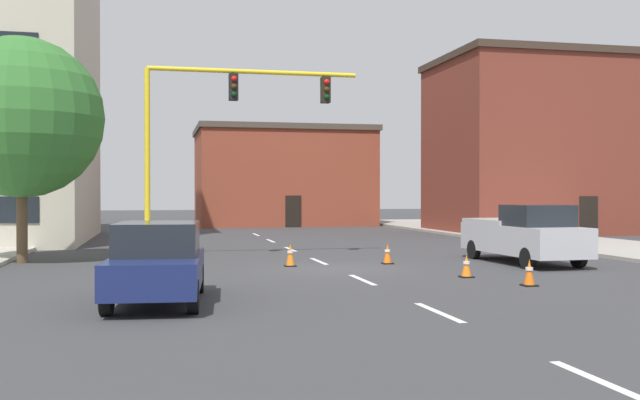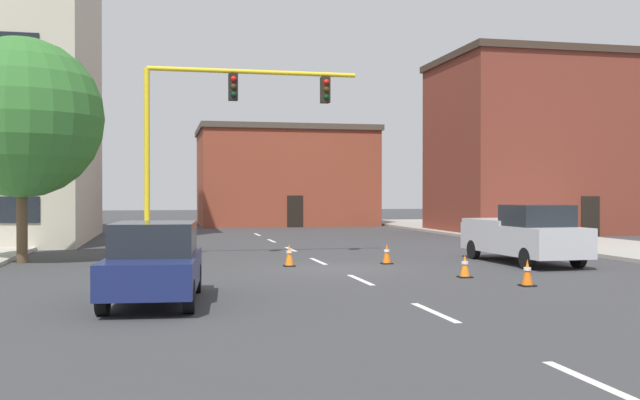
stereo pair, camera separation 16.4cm
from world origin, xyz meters
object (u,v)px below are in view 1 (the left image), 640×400
object	(u,v)px
traffic_signal_gantry	(178,198)
traffic_cone_roadside_c	(529,273)
pickup_truck_silver	(524,234)
traffic_cone_roadside_d	(466,266)
sedan_navy_near_left	(158,262)
traffic_cone_roadside_b	(290,255)
traffic_cone_roadside_a	(388,254)
tree_left_near	(22,118)

from	to	relation	value
traffic_signal_gantry	traffic_cone_roadside_c	distance (m)	12.70
pickup_truck_silver	traffic_cone_roadside_d	size ratio (longest dim) A/B	8.41
sedan_navy_near_left	traffic_cone_roadside_b	world-z (taller)	sedan_navy_near_left
traffic_signal_gantry	traffic_cone_roadside_a	size ratio (longest dim) A/B	12.29
sedan_navy_near_left	traffic_cone_roadside_a	size ratio (longest dim) A/B	6.77
pickup_truck_silver	sedan_navy_near_left	xyz separation A→B (m)	(-12.08, -6.29, -0.09)
traffic_signal_gantry	traffic_cone_roadside_b	size ratio (longest dim) A/B	11.47
sedan_navy_near_left	traffic_cone_roadside_a	xyz separation A→B (m)	(7.51, 7.08, -0.55)
sedan_navy_near_left	traffic_cone_roadside_c	distance (m)	9.31
sedan_navy_near_left	traffic_cone_roadside_b	bearing A→B (deg)	59.09
traffic_cone_roadside_c	traffic_cone_roadside_d	xyz separation A→B (m)	(-0.79, 2.09, -0.02)
traffic_cone_roadside_c	sedan_navy_near_left	bearing A→B (deg)	-175.09
traffic_cone_roadside_a	traffic_cone_roadside_d	bearing A→B (deg)	-77.11
traffic_signal_gantry	traffic_cone_roadside_b	xyz separation A→B (m)	(3.49, -3.00, -1.84)
traffic_signal_gantry	sedan_navy_near_left	xyz separation A→B (m)	(-0.69, -9.98, -1.32)
tree_left_near	traffic_cone_roadside_d	world-z (taller)	tree_left_near
traffic_cone_roadside_c	pickup_truck_silver	bearing A→B (deg)	62.80
pickup_truck_silver	tree_left_near	bearing A→B (deg)	167.07
traffic_cone_roadside_c	traffic_cone_roadside_a	bearing A→B (deg)	105.54
tree_left_near	pickup_truck_silver	size ratio (longest dim) A/B	1.40
pickup_truck_silver	traffic_cone_roadside_b	distance (m)	7.96
traffic_cone_roadside_b	traffic_cone_roadside_c	distance (m)	8.00
traffic_signal_gantry	traffic_cone_roadside_c	size ratio (longest dim) A/B	12.24
traffic_cone_roadside_c	traffic_cone_roadside_d	size ratio (longest dim) A/B	1.06
traffic_signal_gantry	tree_left_near	distance (m)	5.86
traffic_signal_gantry	pickup_truck_silver	xyz separation A→B (m)	(11.39, -3.69, -1.23)
tree_left_near	traffic_cone_roadside_c	xyz separation A→B (m)	(13.75, -9.30, -4.59)
tree_left_near	traffic_cone_roadside_c	bearing A→B (deg)	-34.05
traffic_signal_gantry	traffic_cone_roadside_a	distance (m)	7.64
traffic_cone_roadside_a	sedan_navy_near_left	bearing A→B (deg)	-136.68
sedan_navy_near_left	traffic_cone_roadside_c	bearing A→B (deg)	4.91
traffic_cone_roadside_c	traffic_cone_roadside_d	world-z (taller)	traffic_cone_roadside_c
tree_left_near	sedan_navy_near_left	xyz separation A→B (m)	(4.50, -10.09, -4.04)
traffic_cone_roadside_a	traffic_cone_roadside_c	size ratio (longest dim) A/B	1.00
traffic_cone_roadside_a	traffic_cone_roadside_c	world-z (taller)	traffic_cone_roadside_c
pickup_truck_silver	sedan_navy_near_left	bearing A→B (deg)	-152.51
sedan_navy_near_left	traffic_cone_roadside_b	size ratio (longest dim) A/B	6.32
traffic_cone_roadside_b	tree_left_near	bearing A→B (deg)	160.28
traffic_signal_gantry	sedan_navy_near_left	size ratio (longest dim) A/B	1.81
tree_left_near	traffic_cone_roadside_a	distance (m)	13.20
sedan_navy_near_left	traffic_cone_roadside_d	xyz separation A→B (m)	(8.47, 2.89, -0.57)
traffic_cone_roadside_b	traffic_cone_roadside_d	distance (m)	5.93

